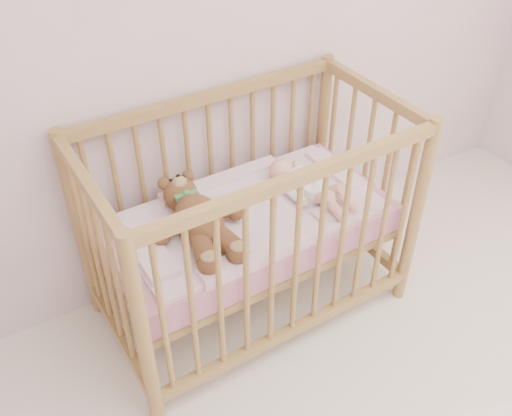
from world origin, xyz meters
TOP-DOWN VIEW (x-y plane):
  - crib at (-0.08, 1.60)m, footprint 1.36×0.76m
  - mattress at (-0.08, 1.60)m, footprint 1.22×0.62m
  - blanket at (-0.08, 1.60)m, footprint 1.10×0.58m
  - baby at (0.19, 1.58)m, footprint 0.34×0.53m
  - teddy_bear at (-0.33, 1.58)m, footprint 0.45×0.61m

SIDE VIEW (x-z plane):
  - mattress at x=-0.08m, z-range 0.42..0.55m
  - crib at x=-0.08m, z-range 0.00..1.00m
  - blanket at x=-0.08m, z-range 0.53..0.59m
  - baby at x=0.19m, z-range 0.58..0.69m
  - teddy_bear at x=-0.33m, z-range 0.56..0.73m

